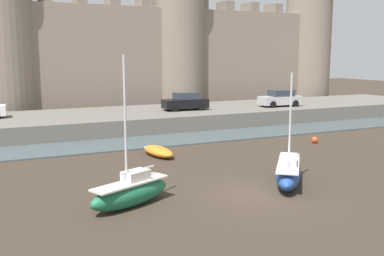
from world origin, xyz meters
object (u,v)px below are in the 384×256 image
(rowboat_foreground_left, at_px, (158,151))
(mooring_buoy_off_centre, at_px, (315,140))
(car_quay_west, at_px, (186,102))
(sailboat_midflat_right, at_px, (288,172))
(mooring_buoy_near_shore, at_px, (141,173))
(car_quay_centre_east, at_px, (280,98))
(sailboat_near_channel_left, at_px, (131,192))

(rowboat_foreground_left, bearing_deg, mooring_buoy_off_centre, -4.06)
(rowboat_foreground_left, distance_m, car_quay_west, 13.14)
(rowboat_foreground_left, relative_size, car_quay_west, 0.79)
(rowboat_foreground_left, height_order, car_quay_west, car_quay_west)
(sailboat_midflat_right, xyz_separation_m, mooring_buoy_off_centre, (8.28, 7.86, -0.42))
(mooring_buoy_near_shore, height_order, car_quay_west, car_quay_west)
(mooring_buoy_near_shore, height_order, mooring_buoy_off_centre, mooring_buoy_off_centre)
(car_quay_west, xyz_separation_m, car_quay_centre_east, (9.64, -1.18, 0.00))
(rowboat_foreground_left, xyz_separation_m, car_quay_west, (6.86, 11.06, 1.84))
(sailboat_near_channel_left, height_order, sailboat_midflat_right, sailboat_near_channel_left)
(sailboat_near_channel_left, relative_size, rowboat_foreground_left, 1.94)
(mooring_buoy_off_centre, bearing_deg, sailboat_midflat_right, -136.50)
(mooring_buoy_off_centre, bearing_deg, mooring_buoy_near_shore, -166.45)
(sailboat_midflat_right, bearing_deg, rowboat_foreground_left, 112.51)
(rowboat_foreground_left, height_order, car_quay_centre_east, car_quay_centre_east)
(mooring_buoy_off_centre, xyz_separation_m, car_quay_west, (-5.02, 11.90, 1.93))
(sailboat_near_channel_left, xyz_separation_m, sailboat_midflat_right, (8.05, -0.17, 0.01))
(mooring_buoy_off_centre, distance_m, car_quay_west, 13.06)
(sailboat_midflat_right, relative_size, car_quay_centre_east, 1.32)
(car_quay_west, bearing_deg, mooring_buoy_off_centre, -67.11)
(sailboat_midflat_right, distance_m, car_quay_west, 20.08)
(rowboat_foreground_left, bearing_deg, sailboat_midflat_right, -67.49)
(sailboat_near_channel_left, xyz_separation_m, car_quay_west, (11.31, 19.58, 1.53))
(sailboat_near_channel_left, distance_m, car_quay_west, 22.67)
(car_quay_west, bearing_deg, sailboat_midflat_right, -99.36)
(mooring_buoy_near_shore, distance_m, car_quay_centre_east, 23.88)
(sailboat_near_channel_left, xyz_separation_m, rowboat_foreground_left, (4.45, 8.53, -0.31))
(sailboat_midflat_right, xyz_separation_m, car_quay_west, (3.26, 19.76, 1.52))
(rowboat_foreground_left, distance_m, car_quay_centre_east, 19.32)
(rowboat_foreground_left, height_order, mooring_buoy_off_centre, rowboat_foreground_left)
(car_quay_centre_east, bearing_deg, rowboat_foreground_left, -149.11)
(car_quay_west, bearing_deg, car_quay_centre_east, -6.98)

